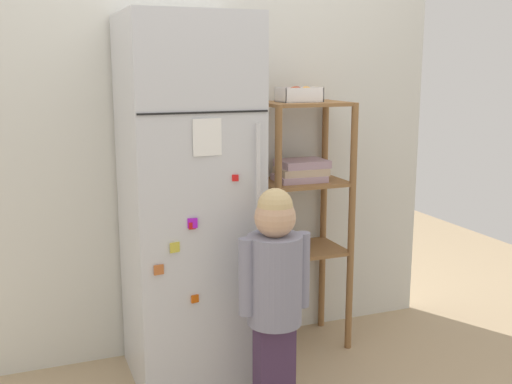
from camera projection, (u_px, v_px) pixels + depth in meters
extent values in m
plane|color=tan|center=(227.00, 367.00, 3.16)|extent=(6.00, 6.00, 0.00)
cube|color=silver|center=(205.00, 141.00, 3.24)|extent=(2.67, 0.03, 2.24)
cube|color=silver|center=(189.00, 203.00, 2.94)|extent=(0.58, 0.57, 1.74)
cube|color=black|center=(205.00, 113.00, 2.59)|extent=(0.57, 0.01, 0.01)
cylinder|color=silver|center=(258.00, 181.00, 2.72)|extent=(0.02, 0.02, 0.51)
cube|color=white|center=(207.00, 137.00, 2.62)|extent=(0.13, 0.01, 0.16)
cube|color=purple|center=(193.00, 223.00, 2.66)|extent=(0.04, 0.02, 0.04)
cube|color=gold|center=(175.00, 247.00, 2.65)|extent=(0.04, 0.02, 0.04)
cube|color=#C2642F|center=(159.00, 270.00, 2.64)|extent=(0.04, 0.01, 0.04)
cube|color=#4C10CD|center=(253.00, 294.00, 2.83)|extent=(0.04, 0.01, 0.04)
cube|color=#D0530D|center=(195.00, 299.00, 2.73)|extent=(0.04, 0.02, 0.03)
cube|color=red|center=(235.00, 178.00, 2.69)|extent=(0.03, 0.02, 0.03)
cube|color=red|center=(192.00, 226.00, 2.66)|extent=(0.03, 0.01, 0.03)
cube|color=#452F4D|center=(274.00, 367.00, 2.73)|extent=(0.17, 0.10, 0.41)
cylinder|color=gray|center=(275.00, 280.00, 2.65)|extent=(0.24, 0.24, 0.39)
sphere|color=gray|center=(269.00, 234.00, 2.68)|extent=(0.10, 0.10, 0.10)
sphere|color=tan|center=(275.00, 217.00, 2.59)|extent=(0.18, 0.18, 0.18)
sphere|color=tan|center=(275.00, 206.00, 2.58)|extent=(0.15, 0.15, 0.15)
cylinder|color=gray|center=(246.00, 277.00, 2.60)|extent=(0.07, 0.07, 0.33)
cylinder|color=gray|center=(302.00, 270.00, 2.69)|extent=(0.07, 0.07, 0.33)
cylinder|color=olive|center=(278.00, 238.00, 3.10)|extent=(0.04, 0.04, 1.33)
cylinder|color=olive|center=(351.00, 230.00, 3.25)|extent=(0.04, 0.04, 1.33)
cylinder|color=olive|center=(255.00, 223.00, 3.39)|extent=(0.04, 0.04, 1.33)
cylinder|color=olive|center=(323.00, 217.00, 3.54)|extent=(0.04, 0.04, 1.33)
cube|color=olive|center=(304.00, 104.00, 3.19)|extent=(0.44, 0.33, 0.02)
cube|color=olive|center=(303.00, 182.00, 3.27)|extent=(0.44, 0.33, 0.02)
cube|color=olive|center=(302.00, 250.00, 3.34)|extent=(0.44, 0.33, 0.02)
cube|color=#B293A3|center=(299.00, 178.00, 3.25)|extent=(0.26, 0.20, 0.03)
cube|color=#C6AD8E|center=(301.00, 171.00, 3.26)|extent=(0.26, 0.21, 0.04)
cube|color=#B293A3|center=(302.00, 163.00, 3.26)|extent=(0.25, 0.20, 0.04)
cylinder|color=#4C7266|center=(288.00, 245.00, 3.31)|extent=(0.12, 0.12, 0.05)
cube|color=white|center=(299.00, 101.00, 3.17)|extent=(0.21, 0.14, 0.01)
cube|color=white|center=(305.00, 95.00, 3.10)|extent=(0.21, 0.01, 0.07)
cube|color=white|center=(294.00, 94.00, 3.23)|extent=(0.21, 0.01, 0.07)
cube|color=white|center=(281.00, 95.00, 3.13)|extent=(0.01, 0.14, 0.07)
cube|color=white|center=(317.00, 94.00, 3.20)|extent=(0.01, 0.14, 0.07)
sphere|color=#983525|center=(296.00, 93.00, 3.18)|extent=(0.07, 0.07, 0.07)
sphere|color=#B62D09|center=(295.00, 94.00, 3.14)|extent=(0.07, 0.07, 0.07)
sphere|color=orange|center=(306.00, 94.00, 3.16)|extent=(0.07, 0.07, 0.07)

